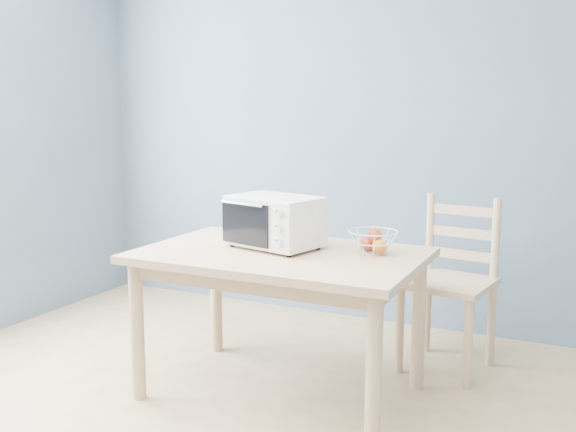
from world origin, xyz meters
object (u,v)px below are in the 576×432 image
at_px(fruit_basket, 374,241).
at_px(dining_chair, 451,285).
at_px(dining_table, 280,271).
at_px(toaster_oven, 272,220).

distance_m(fruit_basket, dining_chair, 0.72).
bearing_deg(dining_chair, fruit_basket, -106.09).
distance_m(dining_table, dining_chair, 1.04).
distance_m(toaster_oven, dining_chair, 1.11).
bearing_deg(dining_chair, dining_table, -124.67).
xyz_separation_m(dining_table, toaster_oven, (-0.09, 0.07, 0.24)).
bearing_deg(toaster_oven, dining_table, -25.77).
relative_size(fruit_basket, dining_chair, 0.33).
distance_m(dining_table, fruit_basket, 0.49).
xyz_separation_m(dining_table, dining_chair, (0.71, 0.74, -0.17)).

